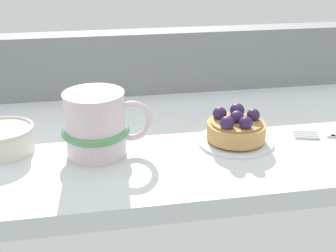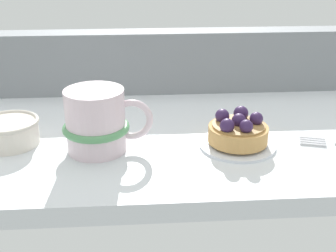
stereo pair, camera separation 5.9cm
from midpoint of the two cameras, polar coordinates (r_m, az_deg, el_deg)
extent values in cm
cube|color=silver|center=(67.23, -1.47, -1.20)|extent=(80.01, 40.54, 2.57)
cube|color=gray|center=(81.37, -3.46, 8.30)|extent=(78.41, 5.31, 11.03)
cylinder|color=silver|center=(61.95, 5.99, -1.90)|extent=(10.48, 10.48, 0.75)
cylinder|color=silver|center=(62.03, 5.99, -2.06)|extent=(5.76, 5.76, 0.37)
cylinder|color=tan|center=(61.33, 6.05, -0.65)|extent=(8.11, 8.11, 2.21)
cylinder|color=#A37942|center=(60.83, 6.10, 0.42)|extent=(7.13, 7.13, 0.30)
sphere|color=#331E47|center=(60.56, 6.13, 1.04)|extent=(1.94, 1.94, 1.94)
sphere|color=#331E47|center=(61.47, 8.25, 1.34)|extent=(1.83, 1.83, 1.83)
sphere|color=#331E47|center=(62.73, 6.25, 1.96)|extent=(2.08, 2.08, 2.08)
sphere|color=#331E47|center=(61.46, 3.96, 1.54)|extent=(1.96, 1.96, 1.96)
sphere|color=#331E47|center=(58.45, 4.77, 0.30)|extent=(1.93, 1.93, 1.93)
sphere|color=#331E47|center=(58.67, 7.18, 0.33)|extent=(1.79, 1.79, 1.79)
cylinder|color=silver|center=(58.38, -12.22, 0.22)|extent=(7.82, 7.82, 8.53)
torus|color=#569960|center=(58.77, -12.14, -0.66)|extent=(8.88, 8.88, 1.02)
torus|color=silver|center=(58.34, -7.57, 0.55)|extent=(5.69, 0.91, 5.69)
cube|color=silver|center=(66.56, 17.93, -1.18)|extent=(1.31, 0.88, 0.60)
cube|color=silver|center=(66.91, 14.84, -0.67)|extent=(3.42, 1.23, 0.60)
cube|color=silver|center=(66.25, 14.92, -0.93)|extent=(3.42, 1.23, 0.60)
cube|color=silver|center=(65.59, 15.00, -1.19)|extent=(3.42, 1.23, 0.60)
cube|color=silver|center=(64.93, 15.08, -1.46)|extent=(3.42, 1.23, 0.60)
cylinder|color=silver|center=(63.68, -22.95, -1.79)|extent=(7.90, 7.90, 3.24)
torus|color=beige|center=(63.06, -23.18, -0.46)|extent=(8.34, 8.34, 0.60)
camera|label=1|loc=(0.03, -92.86, -1.25)|focal=47.33mm
camera|label=2|loc=(0.03, 87.14, 1.25)|focal=47.33mm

